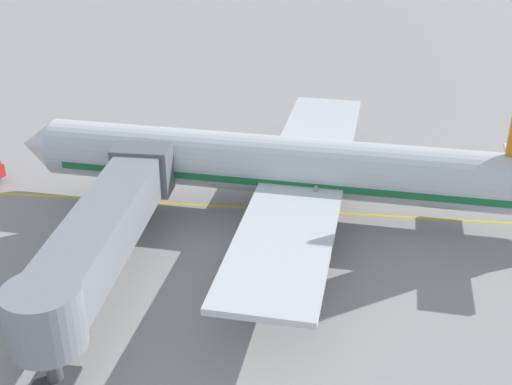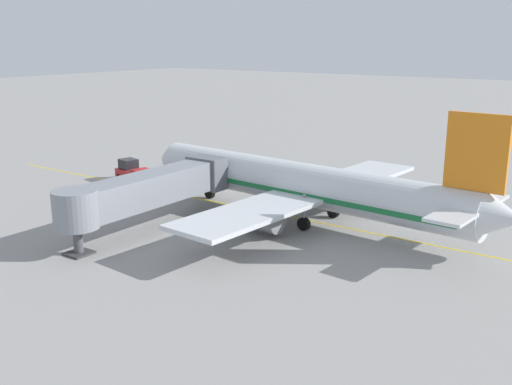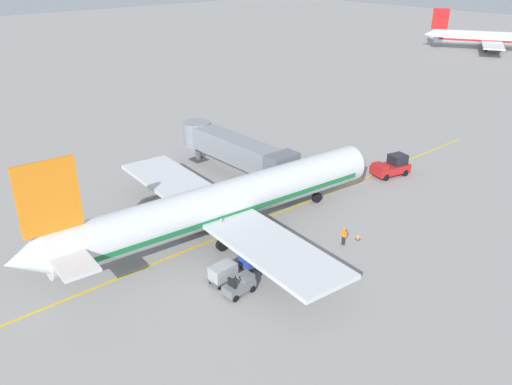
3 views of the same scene
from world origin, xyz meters
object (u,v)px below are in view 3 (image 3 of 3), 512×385
(distant_taxiing_airliner, at_px, (495,39))
(jet_bridge, at_px, (234,149))
(parked_airliner, at_px, (224,203))
(pushback_tractor, at_px, (392,166))
(safety_cone_nose_left, at_px, (358,237))
(baggage_cart_front, at_px, (253,257))
(baggage_tug_lead, at_px, (240,285))
(ground_crew_wing_walker, at_px, (344,235))
(baggage_tug_trailing, at_px, (292,257))
(baggage_cart_second_in_train, at_px, (223,272))

(distant_taxiing_airliner, bearing_deg, jet_bridge, -78.30)
(parked_airliner, xyz_separation_m, pushback_tractor, (1.61, 23.28, -2.09))
(parked_airliner, distance_m, safety_cone_nose_left, 12.54)
(safety_cone_nose_left, bearing_deg, baggage_cart_front, -105.50)
(baggage_tug_lead, xyz_separation_m, baggage_cart_front, (-2.15, 3.13, 0.24))
(baggage_tug_lead, relative_size, safety_cone_nose_left, 4.34)
(safety_cone_nose_left, bearing_deg, baggage_tug_lead, -92.87)
(baggage_tug_lead, bearing_deg, distant_taxiing_airliner, 108.52)
(baggage_tug_lead, bearing_deg, safety_cone_nose_left, 87.13)
(pushback_tractor, distance_m, ground_crew_wing_walker, 17.85)
(pushback_tractor, xyz_separation_m, baggage_tug_lead, (6.46, -28.04, -0.39))
(parked_airliner, distance_m, jet_bridge, 13.52)
(baggage_tug_lead, xyz_separation_m, distant_taxiing_airliner, (-39.53, 118.04, 2.31))
(ground_crew_wing_walker, height_order, distant_taxiing_airliner, distant_taxiing_airliner)
(baggage_tug_trailing, distance_m, baggage_cart_front, 3.31)
(jet_bridge, distance_m, distant_taxiing_airliner, 106.28)
(jet_bridge, distance_m, baggage_cart_front, 19.35)
(parked_airliner, relative_size, ground_crew_wing_walker, 22.10)
(ground_crew_wing_walker, relative_size, distant_taxiing_airliner, 0.05)
(jet_bridge, bearing_deg, parked_airliner, -42.91)
(parked_airliner, height_order, baggage_cart_front, parked_airliner)
(jet_bridge, bearing_deg, baggage_cart_front, -34.43)
(baggage_tug_trailing, bearing_deg, distant_taxiing_airliner, 109.29)
(baggage_cart_second_in_train, relative_size, distant_taxiing_airliner, 0.09)
(safety_cone_nose_left, bearing_deg, baggage_tug_trailing, -97.04)
(jet_bridge, relative_size, baggage_tug_lead, 6.89)
(baggage_tug_trailing, xyz_separation_m, baggage_cart_front, (-1.90, -2.70, 0.24))
(baggage_tug_trailing, relative_size, distant_taxiing_airliner, 0.09)
(ground_crew_wing_walker, bearing_deg, safety_cone_nose_left, 80.90)
(parked_airliner, relative_size, baggage_cart_second_in_train, 12.76)
(jet_bridge, xyz_separation_m, safety_cone_nose_left, (18.64, -0.69, -3.17))
(baggage_cart_second_in_train, bearing_deg, pushback_tractor, 99.06)
(safety_cone_nose_left, bearing_deg, jet_bridge, 177.89)
(baggage_cart_front, bearing_deg, pushback_tractor, 99.80)
(parked_airliner, bearing_deg, baggage_cart_front, -15.49)
(distant_taxiing_airliner, bearing_deg, baggage_tug_trailing, -70.71)
(jet_bridge, distance_m, baggage_tug_lead, 22.93)
(baggage_tug_lead, bearing_deg, baggage_cart_front, 124.56)
(baggage_tug_trailing, distance_m, baggage_cart_second_in_train, 6.16)
(parked_airliner, distance_m, ground_crew_wing_walker, 11.08)
(jet_bridge, height_order, safety_cone_nose_left, jet_bridge)
(baggage_tug_lead, xyz_separation_m, ground_crew_wing_walker, (0.39, 11.56, 0.24))
(baggage_tug_lead, distance_m, baggage_tug_trailing, 5.83)
(parked_airliner, relative_size, safety_cone_nose_left, 63.31)
(jet_bridge, xyz_separation_m, baggage_tug_trailing, (17.72, -8.14, -2.75))
(jet_bridge, xyz_separation_m, distant_taxiing_airliner, (-21.56, 104.07, -0.43))
(jet_bridge, relative_size, pushback_tractor, 3.69)
(baggage_cart_front, relative_size, ground_crew_wing_walker, 1.73)
(baggage_cart_second_in_train, bearing_deg, baggage_tug_trailing, 73.81)
(parked_airliner, relative_size, baggage_tug_lead, 14.60)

